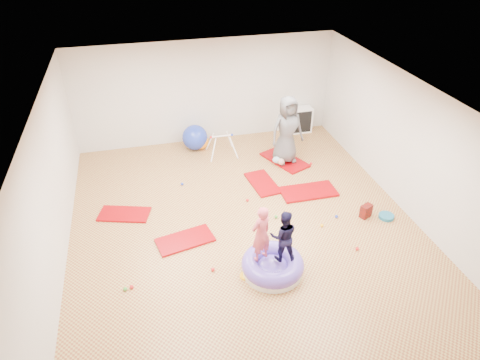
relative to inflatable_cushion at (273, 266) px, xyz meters
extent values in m
cube|color=tan|center=(-0.16, 1.46, -0.14)|extent=(7.00, 8.00, 0.01)
cube|color=silver|center=(-0.16, 1.46, 2.66)|extent=(7.00, 8.00, 0.01)
cube|color=beige|center=(-0.16, 5.46, 1.26)|extent=(7.00, 0.01, 2.80)
cube|color=beige|center=(-0.16, -2.54, 1.26)|extent=(7.00, 0.01, 2.80)
cube|color=beige|center=(-3.66, 1.46, 1.26)|extent=(0.01, 8.00, 2.80)
cube|color=beige|center=(3.34, 1.46, 1.26)|extent=(0.01, 8.00, 2.80)
cube|color=#9D010A|center=(-1.42, 1.22, -0.12)|extent=(1.20, 0.77, 0.05)
cube|color=#9D010A|center=(-2.57, 2.39, -0.12)|extent=(1.17, 0.83, 0.04)
cube|color=#9D010A|center=(0.67, 2.82, -0.12)|extent=(0.67, 1.15, 0.05)
cube|color=#9D010A|center=(1.59, 2.21, -0.11)|extent=(1.29, 0.65, 0.05)
cube|color=#9D010A|center=(1.54, 3.73, -0.11)|extent=(1.09, 1.43, 0.05)
cylinder|color=silver|center=(0.00, 0.00, -0.08)|extent=(1.09, 1.09, 0.12)
torus|color=#6045BE|center=(0.00, 0.00, 0.04)|extent=(1.13, 1.13, 0.30)
ellipsoid|color=#6045BE|center=(0.00, 0.00, -0.03)|extent=(0.60, 0.60, 0.27)
imported|color=#DC4F5E|center=(-0.20, 0.11, 0.75)|extent=(0.48, 0.41, 1.12)
imported|color=black|center=(0.18, 0.01, 0.69)|extent=(0.57, 0.48, 1.01)
imported|color=#4F5052|center=(1.53, 3.66, 0.79)|extent=(0.92, 0.66, 1.74)
ellipsoid|color=#97BBCE|center=(1.33, 3.58, 0.01)|extent=(0.35, 0.22, 0.20)
sphere|color=tan|center=(1.33, 3.42, 0.04)|extent=(0.16, 0.16, 0.16)
sphere|color=#FBB30D|center=(1.39, 0.97, -0.10)|extent=(0.07, 0.07, 0.07)
sphere|color=red|center=(-1.05, 0.27, -0.10)|extent=(0.07, 0.07, 0.07)
sphere|color=red|center=(-2.50, 0.21, -0.10)|extent=(0.07, 0.07, 0.07)
sphere|color=#1F36B1|center=(1.81, 1.17, -0.10)|extent=(0.07, 0.07, 0.07)
sphere|color=red|center=(0.13, 2.22, -0.10)|extent=(0.07, 0.07, 0.07)
sphere|color=green|center=(-2.61, 0.19, -0.10)|extent=(0.07, 0.07, 0.07)
sphere|color=red|center=(1.76, 0.13, -0.10)|extent=(0.07, 0.07, 0.07)
sphere|color=#1F36B1|center=(-1.20, 3.24, -0.10)|extent=(0.07, 0.07, 0.07)
sphere|color=red|center=(2.13, 3.37, -0.10)|extent=(0.07, 0.07, 0.07)
sphere|color=green|center=(0.56, 1.48, -0.10)|extent=(0.07, 0.07, 0.07)
sphere|color=#1F36B1|center=(-0.60, 4.96, 0.20)|extent=(0.68, 0.68, 0.68)
sphere|color=orange|center=(-0.45, 4.93, 0.08)|extent=(0.43, 0.43, 0.43)
cylinder|color=white|center=(-0.24, 4.20, 0.17)|extent=(0.22, 0.22, 0.58)
cylinder|color=white|center=(-0.24, 4.69, 0.17)|extent=(0.22, 0.22, 0.58)
cylinder|color=white|center=(0.29, 4.20, 0.17)|extent=(0.22, 0.22, 0.58)
cylinder|color=white|center=(0.29, 4.69, 0.17)|extent=(0.22, 0.22, 0.58)
cylinder|color=white|center=(0.03, 4.44, 0.42)|extent=(0.56, 0.03, 0.03)
sphere|color=red|center=(-0.25, 4.44, 0.42)|extent=(0.07, 0.07, 0.07)
sphere|color=#1F36B1|center=(0.31, 4.44, 0.42)|extent=(0.07, 0.07, 0.07)
cube|color=white|center=(2.49, 5.26, 0.23)|extent=(0.74, 0.36, 0.74)
cube|color=black|center=(2.49, 5.09, 0.23)|extent=(0.64, 0.02, 0.64)
cube|color=white|center=(2.49, 5.21, 0.23)|extent=(0.02, 0.25, 0.65)
cube|color=white|center=(2.49, 5.21, 0.23)|extent=(0.65, 0.25, 0.02)
cylinder|color=#1A6383|center=(2.84, 0.91, -0.10)|extent=(0.32, 0.32, 0.07)
cube|color=#890B03|center=(2.43, 1.06, 0.01)|extent=(0.29, 0.25, 0.29)
cylinder|color=#FBB30D|center=(-0.51, -0.01, -0.12)|extent=(0.21, 0.21, 0.03)
camera|label=1|loc=(-1.96, -5.32, 5.47)|focal=32.00mm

